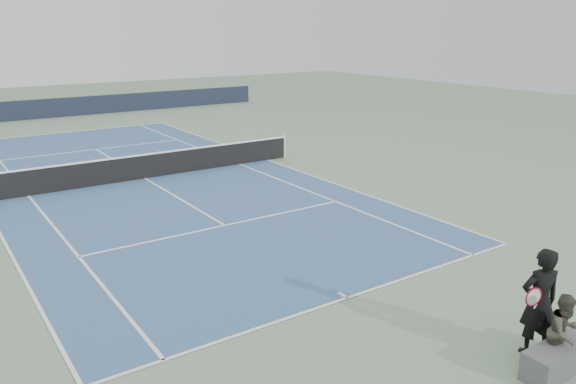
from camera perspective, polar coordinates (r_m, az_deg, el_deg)
ground at (r=21.98m, az=-14.32°, el=1.32°), size 80.00×80.00×0.00m
court_surface at (r=21.98m, az=-14.32°, el=1.34°), size 10.97×23.77×0.01m
tennis_net at (r=21.86m, az=-14.42°, el=2.60°), size 12.90×0.10×1.07m
windscreen_far at (r=38.92m, az=-23.72°, el=7.74°), size 30.00×0.25×1.20m
tennis_player at (r=10.71m, az=24.15°, el=-10.16°), size 0.90×0.77×1.97m
tennis_ball at (r=11.23m, az=26.69°, el=-14.72°), size 0.07×0.07×0.07m
spectator_bench at (r=10.58m, az=26.10°, el=-13.73°), size 1.61×0.68×1.39m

